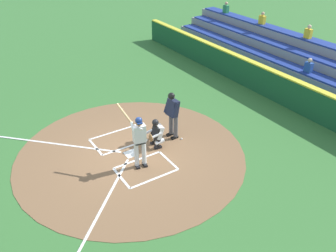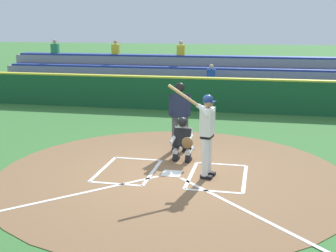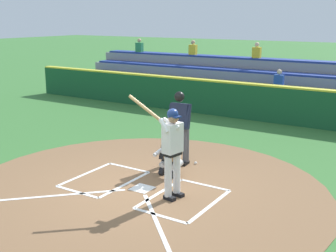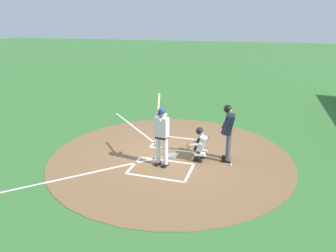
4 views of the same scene
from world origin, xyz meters
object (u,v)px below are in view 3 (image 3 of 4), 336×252
Objects in this scene: batter at (172,147)px; catcher at (170,152)px; plate_umpire at (180,123)px; baseball at (196,163)px.

batter reaches higher than catcher.
plate_umpire is at bearing -63.70° from batter.
plate_umpire is 25.20× the size of baseball.
baseball is (0.59, -2.09, -1.06)m from batter.
batter is at bearing 123.87° from catcher.
plate_umpire is (0.23, -0.85, 0.49)m from catcher.
plate_umpire reaches higher than baseball.
batter reaches higher than baseball.
batter is 1.14× the size of plate_umpire.
catcher is at bearing 105.34° from plate_umpire.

